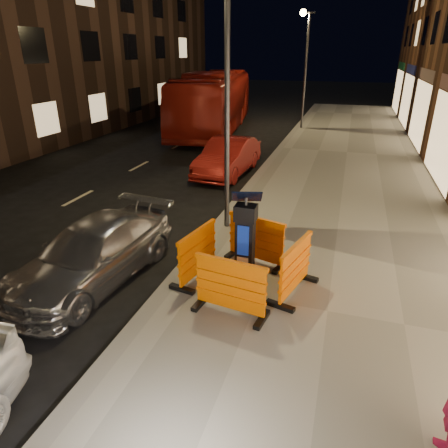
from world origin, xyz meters
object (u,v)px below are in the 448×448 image
(barrier_kerbside, at_px, (198,254))
(parking_kiosk, at_px, (245,242))
(barrier_bldgside, at_px, (295,269))
(bus_doubledecker, at_px, (215,131))
(car_silver, at_px, (97,279))
(barrier_front, at_px, (230,287))
(barrier_back, at_px, (256,240))
(car_red, at_px, (228,174))

(barrier_kerbside, bearing_deg, parking_kiosk, -78.94)
(parking_kiosk, height_order, barrier_bldgside, parking_kiosk)
(barrier_kerbside, xyz_separation_m, bus_doubledecker, (-5.02, 15.94, -0.66))
(barrier_bldgside, height_order, car_silver, barrier_bldgside)
(barrier_front, distance_m, barrier_back, 1.90)
(barrier_back, relative_size, barrier_bldgside, 1.00)
(parking_kiosk, relative_size, car_red, 0.45)
(barrier_kerbside, distance_m, barrier_bldgside, 1.90)
(barrier_bldgside, distance_m, car_silver, 4.04)
(parking_kiosk, distance_m, barrier_back, 1.03)
(barrier_back, relative_size, car_silver, 0.32)
(barrier_bldgside, height_order, bus_doubledecker, bus_doubledecker)
(barrier_back, distance_m, car_red, 7.16)
(parking_kiosk, relative_size, barrier_kerbside, 1.40)
(barrier_back, xyz_separation_m, car_red, (-2.62, 6.63, -0.66))
(barrier_front, bearing_deg, car_silver, 178.88)
(barrier_front, relative_size, car_red, 0.32)
(barrier_kerbside, bearing_deg, car_silver, 113.80)
(barrier_front, height_order, barrier_bldgside, same)
(parking_kiosk, xyz_separation_m, barrier_back, (0.00, 0.95, -0.40))
(barrier_kerbside, xyz_separation_m, car_red, (-1.67, 7.58, -0.66))
(car_silver, bearing_deg, car_red, 93.74)
(parking_kiosk, relative_size, barrier_back, 1.40)
(parking_kiosk, xyz_separation_m, barrier_front, (0.00, -0.95, -0.40))
(barrier_front, xyz_separation_m, car_silver, (-3.00, 0.49, -0.66))
(barrier_front, distance_m, car_red, 8.95)
(parking_kiosk, height_order, barrier_kerbside, parking_kiosk)
(bus_doubledecker, bearing_deg, parking_kiosk, -77.55)
(barrier_front, height_order, barrier_back, same)
(barrier_bldgside, bearing_deg, car_silver, 111.76)
(barrier_front, relative_size, barrier_back, 1.00)
(barrier_back, bearing_deg, parking_kiosk, -73.94)
(car_red, height_order, bus_doubledecker, bus_doubledecker)
(car_red, bearing_deg, car_silver, -89.60)
(car_red, bearing_deg, bus_doubledecker, 115.00)
(barrier_front, xyz_separation_m, bus_doubledecker, (-5.97, 16.89, -0.66))
(barrier_front, xyz_separation_m, barrier_back, (0.00, 1.90, 0.00))
(parking_kiosk, relative_size, barrier_front, 1.40)
(parking_kiosk, height_order, barrier_front, parking_kiosk)
(parking_kiosk, bearing_deg, barrier_front, -76.94)
(barrier_back, height_order, car_silver, barrier_back)
(barrier_front, distance_m, car_silver, 3.11)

